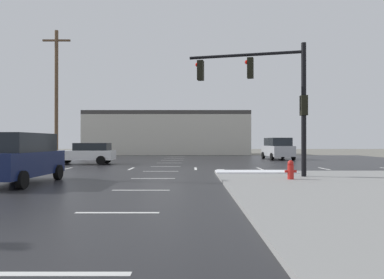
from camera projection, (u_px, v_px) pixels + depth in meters
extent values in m
plane|color=slate|center=(165.00, 169.00, 22.67)|extent=(120.00, 120.00, 0.00)
cube|color=#232326|center=(165.00, 169.00, 22.67)|extent=(44.00, 44.00, 0.02)
cube|color=white|center=(257.00, 172.00, 18.65)|extent=(4.00, 1.60, 0.06)
cube|color=silver|center=(55.00, 274.00, 4.67)|extent=(2.00, 0.15, 0.01)
cube|color=silver|center=(119.00, 213.00, 8.67)|extent=(2.00, 0.15, 0.01)
cube|color=silver|center=(142.00, 190.00, 12.67)|extent=(2.00, 0.15, 0.01)
cube|color=silver|center=(155.00, 178.00, 16.67)|extent=(2.00, 0.15, 0.01)
cube|color=silver|center=(162.00, 171.00, 20.67)|extent=(2.00, 0.15, 0.01)
cube|color=silver|center=(167.00, 166.00, 24.67)|extent=(2.00, 0.15, 0.01)
cube|color=silver|center=(171.00, 163.00, 28.67)|extent=(2.00, 0.15, 0.01)
cube|color=silver|center=(174.00, 160.00, 32.67)|extent=(2.00, 0.15, 0.01)
cube|color=silver|center=(176.00, 158.00, 36.67)|extent=(2.00, 0.15, 0.01)
cube|color=silver|center=(178.00, 157.00, 40.67)|extent=(2.00, 0.15, 0.01)
cube|color=silver|center=(4.00, 169.00, 22.71)|extent=(0.15, 2.00, 0.01)
cube|color=silver|center=(69.00, 169.00, 22.70)|extent=(0.15, 2.00, 0.01)
cube|color=silver|center=(133.00, 169.00, 22.68)|extent=(0.15, 2.00, 0.01)
cube|color=silver|center=(197.00, 169.00, 22.66)|extent=(0.15, 2.00, 0.01)
cube|color=silver|center=(262.00, 169.00, 22.64)|extent=(0.15, 2.00, 0.01)
cube|color=silver|center=(326.00, 169.00, 22.63)|extent=(0.15, 2.00, 0.01)
cube|color=silver|center=(227.00, 175.00, 18.66)|extent=(0.45, 7.00, 0.01)
cylinder|color=black|center=(305.00, 109.00, 16.43)|extent=(0.22, 0.22, 6.03)
cylinder|color=black|center=(246.00, 55.00, 17.11)|extent=(5.18, 1.44, 0.14)
cube|color=black|center=(252.00, 68.00, 17.04)|extent=(0.36, 0.42, 0.95)
sphere|color=red|center=(248.00, 62.00, 17.08)|extent=(0.20, 0.20, 0.20)
cube|color=black|center=(202.00, 70.00, 17.63)|extent=(0.36, 0.42, 0.95)
sphere|color=red|center=(199.00, 65.00, 17.68)|extent=(0.20, 0.20, 0.20)
cube|color=black|center=(305.00, 105.00, 16.44)|extent=(0.28, 0.36, 0.90)
cylinder|color=red|center=(292.00, 172.00, 15.20)|extent=(0.26, 0.26, 0.60)
sphere|color=red|center=(292.00, 163.00, 15.21)|extent=(0.25, 0.25, 0.25)
cylinder|color=red|center=(288.00, 171.00, 15.20)|extent=(0.12, 0.11, 0.11)
cylinder|color=red|center=(297.00, 171.00, 15.20)|extent=(0.12, 0.11, 0.11)
cube|color=beige|center=(170.00, 135.00, 48.73)|extent=(20.93, 8.00, 5.06)
cube|color=#3F3D3A|center=(170.00, 114.00, 48.75)|extent=(20.93, 8.00, 0.50)
cube|color=#B7BABF|center=(279.00, 151.00, 34.40)|extent=(2.17, 4.88, 0.95)
cube|color=black|center=(279.00, 142.00, 34.41)|extent=(1.95, 3.44, 0.75)
cylinder|color=black|center=(265.00, 155.00, 35.99)|extent=(0.25, 0.67, 0.66)
cylinder|color=black|center=(284.00, 155.00, 36.07)|extent=(0.25, 0.67, 0.66)
cylinder|color=black|center=(274.00, 157.00, 32.73)|extent=(0.25, 0.67, 0.66)
cylinder|color=black|center=(295.00, 157.00, 32.81)|extent=(0.25, 0.67, 0.66)
sphere|color=white|center=(267.00, 150.00, 36.72)|extent=(0.18, 0.18, 0.18)
sphere|color=white|center=(279.00, 150.00, 36.77)|extent=(0.18, 0.18, 0.18)
cube|color=white|center=(85.00, 155.00, 27.22)|extent=(4.50, 1.81, 0.70)
cube|color=black|center=(94.00, 147.00, 27.22)|extent=(2.48, 1.66, 0.55)
cylinder|color=black|center=(60.00, 160.00, 26.32)|extent=(0.66, 0.22, 0.66)
cylinder|color=black|center=(69.00, 159.00, 28.12)|extent=(0.66, 0.22, 0.66)
cylinder|color=black|center=(103.00, 160.00, 26.31)|extent=(0.66, 0.22, 0.66)
cylinder|color=black|center=(108.00, 159.00, 28.11)|extent=(0.66, 0.22, 0.66)
sphere|color=white|center=(53.00, 155.00, 26.65)|extent=(0.18, 0.18, 0.18)
sphere|color=white|center=(59.00, 155.00, 27.81)|extent=(0.18, 0.18, 0.18)
cube|color=#141E47|center=(20.00, 164.00, 14.63)|extent=(2.07, 4.85, 0.95)
cube|color=black|center=(20.00, 142.00, 14.64)|extent=(1.88, 3.40, 0.75)
cylinder|color=black|center=(17.00, 172.00, 16.29)|extent=(0.24, 0.67, 0.66)
cylinder|color=black|center=(60.00, 172.00, 16.23)|extent=(0.24, 0.67, 0.66)
cylinder|color=black|center=(24.00, 180.00, 12.97)|extent=(0.24, 0.67, 0.66)
sphere|color=white|center=(32.00, 161.00, 17.00)|extent=(0.18, 0.18, 0.18)
sphere|color=white|center=(59.00, 161.00, 16.96)|extent=(0.18, 0.18, 0.18)
cylinder|color=brown|center=(58.00, 97.00, 29.22)|extent=(0.28, 0.28, 10.60)
cube|color=brown|center=(58.00, 41.00, 29.24)|extent=(2.20, 0.14, 0.14)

